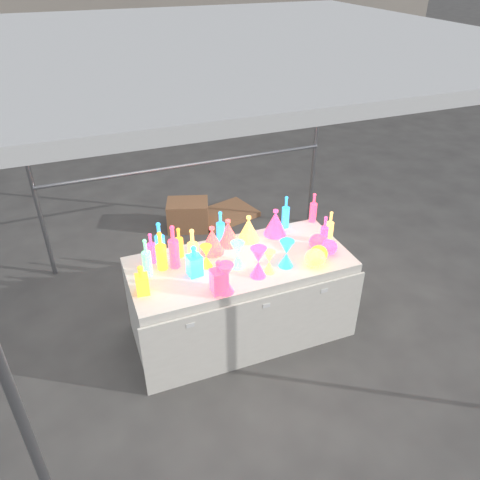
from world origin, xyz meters
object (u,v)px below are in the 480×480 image
object	(u,v)px
bottle_0	(161,251)
decanter_0	(142,279)
cardboard_box_closed	(188,215)
lampshade_0	(212,240)
display_table	(240,298)
hourglass_0	(226,279)
globe_0	(319,254)

from	to	relation	value
bottle_0	decanter_0	bearing A→B (deg)	-129.04
cardboard_box_closed	lampshade_0	world-z (taller)	lampshade_0
display_table	hourglass_0	distance (m)	0.64
display_table	lampshade_0	world-z (taller)	lampshade_0
bottle_0	decanter_0	distance (m)	0.33
bottle_0	globe_0	xyz separation A→B (m)	(1.20, -0.35, -0.11)
hourglass_0	globe_0	xyz separation A→B (m)	(0.83, 0.11, -0.06)
display_table	globe_0	world-z (taller)	globe_0
display_table	cardboard_box_closed	bearing A→B (deg)	87.98
decanter_0	hourglass_0	distance (m)	0.61
cardboard_box_closed	hourglass_0	distance (m)	2.36
bottle_0	hourglass_0	size ratio (longest dim) A/B	1.38
lampshade_0	globe_0	bearing A→B (deg)	-39.06
display_table	globe_0	distance (m)	0.77
globe_0	lampshade_0	size ratio (longest dim) A/B	0.62
globe_0	cardboard_box_closed	bearing A→B (deg)	103.96
globe_0	lampshade_0	bearing A→B (deg)	150.49
bottle_0	globe_0	bearing A→B (deg)	-16.20
cardboard_box_closed	display_table	bearing A→B (deg)	-74.12
hourglass_0	cardboard_box_closed	bearing A→B (deg)	82.17
hourglass_0	lampshade_0	xyz separation A→B (m)	(0.08, 0.54, -0.00)
display_table	bottle_0	distance (m)	0.83
decanter_0	lampshade_0	distance (m)	0.73
bottle_0	decanter_0	xyz separation A→B (m)	(-0.20, -0.25, -0.05)
cardboard_box_closed	decanter_0	xyz separation A→B (m)	(-0.88, -2.02, 0.70)
cardboard_box_closed	hourglass_0	xyz separation A→B (m)	(-0.31, -2.23, 0.70)
display_table	globe_0	xyz separation A→B (m)	(0.59, -0.21, 0.43)
cardboard_box_closed	decanter_0	distance (m)	2.31
cardboard_box_closed	globe_0	bearing A→B (deg)	-58.14
cardboard_box_closed	lampshade_0	size ratio (longest dim) A/B	2.03
bottle_0	lampshade_0	xyz separation A→B (m)	(0.44, 0.08, -0.05)
display_table	decanter_0	distance (m)	0.96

